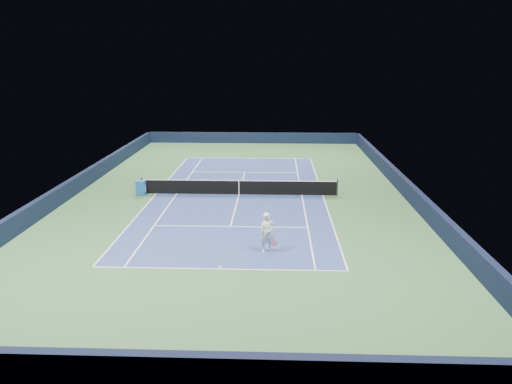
{
  "coord_description": "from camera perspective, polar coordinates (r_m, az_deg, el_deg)",
  "views": [
    {
      "loc": [
        2.34,
        -31.48,
        8.84
      ],
      "look_at": [
        1.23,
        -3.0,
        1.0
      ],
      "focal_mm": 35.0,
      "sensor_mm": 36.0,
      "label": 1
    }
  ],
  "objects": [
    {
      "name": "center_mark_far",
      "position": [
        44.17,
        -0.86,
        3.84
      ],
      "size": [
        0.08,
        0.3,
        0.0
      ],
      "primitive_type": "cube",
      "color": "white",
      "rests_on": "ground"
    },
    {
      "name": "ground",
      "position": [
        32.78,
        -1.95,
        -0.27
      ],
      "size": [
        40.0,
        40.0,
        0.0
      ],
      "primitive_type": "plane",
      "color": "#335D32",
      "rests_on": "ground"
    },
    {
      "name": "center_service_line",
      "position": [
        32.78,
        -1.95,
        -0.26
      ],
      "size": [
        0.08,
        12.8,
        0.0
      ],
      "primitive_type": "cube",
      "color": "white",
      "rests_on": "ground"
    },
    {
      "name": "tennis_player",
      "position": [
        23.04,
        1.29,
        -4.67
      ],
      "size": [
        0.88,
        1.35,
        1.9
      ],
      "color": "white",
      "rests_on": "ground"
    },
    {
      "name": "sideline_singles_right",
      "position": [
        32.75,
        5.25,
        -0.33
      ],
      "size": [
        0.08,
        23.77,
        0.0
      ],
      "primitive_type": "cube",
      "color": "white",
      "rests_on": "ground"
    },
    {
      "name": "baseline_far",
      "position": [
        44.32,
        -0.85,
        3.88
      ],
      "size": [
        10.97,
        0.08,
        0.0
      ],
      "primitive_type": "cube",
      "color": "white",
      "rests_on": "ground"
    },
    {
      "name": "wall_left",
      "position": [
        35.12,
        -19.87,
        0.79
      ],
      "size": [
        0.35,
        40.0,
        1.1
      ],
      "primitive_type": "cube",
      "color": "#101931",
      "rests_on": "ground"
    },
    {
      "name": "service_line_near",
      "position": [
        26.69,
        -2.94,
        -3.96
      ],
      "size": [
        8.23,
        0.08,
        0.0
      ],
      "primitive_type": "cube",
      "color": "white",
      "rests_on": "ground"
    },
    {
      "name": "sideline_doubles_right",
      "position": [
        32.85,
        7.63,
        -0.36
      ],
      "size": [
        0.08,
        23.77,
        0.0
      ],
      "primitive_type": "cube",
      "color": "white",
      "rests_on": "ground"
    },
    {
      "name": "baseline_near",
      "position": [
        21.62,
        -4.23,
        -8.77
      ],
      "size": [
        10.97,
        0.08,
        0.0
      ],
      "primitive_type": "cube",
      "color": "white",
      "rests_on": "ground"
    },
    {
      "name": "wall_near",
      "position": [
        14.49,
        -7.94,
        -19.67
      ],
      "size": [
        22.0,
        0.35,
        1.1
      ],
      "primitive_type": "cube",
      "color": "black",
      "rests_on": "ground"
    },
    {
      "name": "center_mark_near",
      "position": [
        21.76,
        -4.19,
        -8.61
      ],
      "size": [
        0.08,
        0.3,
        0.0
      ],
      "primitive_type": "cube",
      "color": "white",
      "rests_on": "ground"
    },
    {
      "name": "wall_far",
      "position": [
        52.03,
        -0.39,
        6.21
      ],
      "size": [
        22.0,
        0.35,
        1.1
      ],
      "primitive_type": "cube",
      "color": "black",
      "rests_on": "ground"
    },
    {
      "name": "sponsor_cube",
      "position": [
        33.43,
        -13.0,
        0.48
      ],
      "size": [
        0.62,
        0.53,
        0.94
      ],
      "color": "#1B58A5",
      "rests_on": "ground"
    },
    {
      "name": "sideline_singles_left",
      "position": [
        33.33,
        -9.03,
        -0.18
      ],
      "size": [
        0.08,
        23.77,
        0.0
      ],
      "primitive_type": "cube",
      "color": "white",
      "rests_on": "ground"
    },
    {
      "name": "sideline_doubles_left",
      "position": [
        33.62,
        -11.32,
        -0.16
      ],
      "size": [
        0.08,
        23.77,
        0.0
      ],
      "primitive_type": "cube",
      "color": "white",
      "rests_on": "ground"
    },
    {
      "name": "court_surface",
      "position": [
        32.78,
        -1.95,
        -0.27
      ],
      "size": [
        10.97,
        23.77,
        0.01
      ],
      "primitive_type": "cube",
      "color": "navy",
      "rests_on": "ground"
    },
    {
      "name": "service_line_far",
      "position": [
        38.97,
        -1.28,
        2.28
      ],
      "size": [
        8.23,
        0.08,
        0.0
      ],
      "primitive_type": "cube",
      "color": "white",
      "rests_on": "ground"
    },
    {
      "name": "wall_right",
      "position": [
        33.64,
        16.76,
        0.45
      ],
      "size": [
        0.35,
        40.0,
        1.1
      ],
      "primitive_type": "cube",
      "color": "black",
      "rests_on": "ground"
    },
    {
      "name": "tennis_net",
      "position": [
        32.65,
        -1.96,
        0.58
      ],
      "size": [
        12.9,
        0.1,
        1.07
      ],
      "color": "black",
      "rests_on": "ground"
    }
  ]
}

